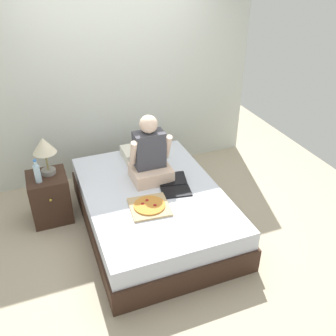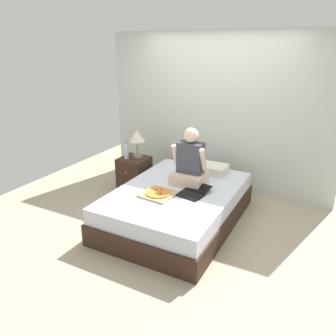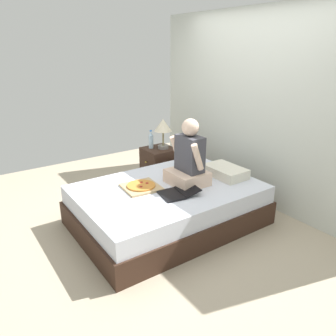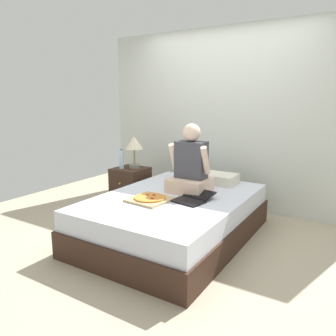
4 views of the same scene
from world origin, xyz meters
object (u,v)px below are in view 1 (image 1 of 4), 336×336
object	(u,v)px
bed	(153,209)
person_seated	(150,157)
pizza_box	(149,206)
nightstand_left	(50,197)
lamp_on_left_nightstand	(44,148)
laptop	(175,187)
water_bottle	(37,173)

from	to	relation	value
bed	person_seated	size ratio (longest dim) A/B	2.73
pizza_box	nightstand_left	bearing A→B (deg)	137.45
lamp_on_left_nightstand	laptop	world-z (taller)	lamp_on_left_nightstand
bed	laptop	xyz separation A→B (m)	(0.24, -0.05, 0.27)
person_seated	laptop	bearing A→B (deg)	-59.19
water_bottle	laptop	size ratio (longest dim) A/B	0.60
bed	lamp_on_left_nightstand	xyz separation A→B (m)	(-1.03, 0.63, 0.67)
nightstand_left	laptop	distance (m)	1.47
lamp_on_left_nightstand	pizza_box	distance (m)	1.34
bed	lamp_on_left_nightstand	world-z (taller)	lamp_on_left_nightstand
lamp_on_left_nightstand	pizza_box	size ratio (longest dim) A/B	1.04
laptop	lamp_on_left_nightstand	bearing A→B (deg)	151.87
nightstand_left	person_seated	xyz separation A→B (m)	(1.13, -0.33, 0.48)
water_bottle	person_seated	world-z (taller)	person_seated
nightstand_left	water_bottle	xyz separation A→B (m)	(-0.08, -0.09, 0.40)
laptop	pizza_box	size ratio (longest dim) A/B	1.06
laptop	pizza_box	bearing A→B (deg)	-148.37
person_seated	laptop	xyz separation A→B (m)	(0.18, -0.30, -0.27)
lamp_on_left_nightstand	person_seated	size ratio (longest dim) A/B	0.58
nightstand_left	person_seated	distance (m)	1.27
water_bottle	pizza_box	xyz separation A→B (m)	(1.02, -0.77, -0.19)
bed	pizza_box	bearing A→B (deg)	-114.89
bed	laptop	size ratio (longest dim) A/B	4.62
laptop	pizza_box	distance (m)	0.44
lamp_on_left_nightstand	bed	bearing A→B (deg)	-31.44
lamp_on_left_nightstand	water_bottle	distance (m)	0.28
nightstand_left	pizza_box	world-z (taller)	nightstand_left
person_seated	pizza_box	bearing A→B (deg)	-109.92
bed	water_bottle	xyz separation A→B (m)	(-1.15, 0.49, 0.45)
nightstand_left	water_bottle	world-z (taller)	water_bottle
lamp_on_left_nightstand	laptop	bearing A→B (deg)	-28.13
water_bottle	person_seated	xyz separation A→B (m)	(1.21, -0.24, 0.08)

